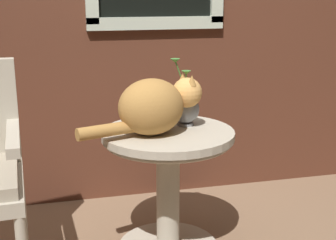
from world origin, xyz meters
TOP-DOWN VIEW (x-y plane):
  - wicker_side_table at (0.15, 0.12)m, footprint 0.60×0.60m
  - cat at (0.08, 0.09)m, footprint 0.58×0.32m
  - pewter_vase_with_ivy at (0.25, 0.20)m, footprint 0.14×0.13m

SIDE VIEW (x-z plane):
  - wicker_side_table at x=0.15m, z-range 0.11..0.72m
  - pewter_vase_with_ivy at x=0.25m, z-range 0.54..0.86m
  - cat at x=0.08m, z-range 0.61..0.86m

